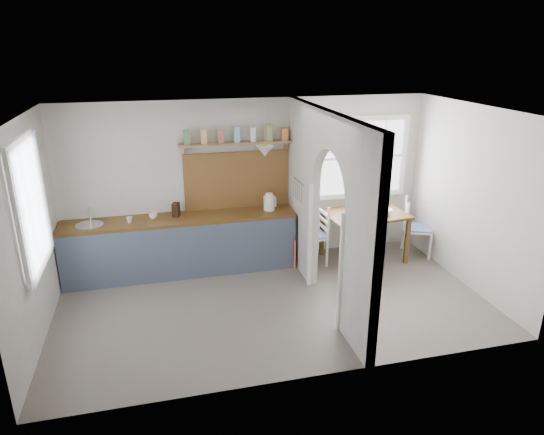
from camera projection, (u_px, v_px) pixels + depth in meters
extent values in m
cube|color=#6B6053|center=(274.00, 303.00, 6.67)|extent=(5.80, 3.20, 0.01)
cube|color=#BAB8B2|center=(274.00, 112.00, 5.78)|extent=(5.80, 3.20, 0.01)
cube|color=#BAB8B2|center=(249.00, 182.00, 7.69)|extent=(5.80, 0.01, 2.60)
cube|color=#BAB8B2|center=(313.00, 268.00, 4.77)|extent=(5.80, 0.01, 2.60)
cube|color=#BAB8B2|center=(30.00, 235.00, 5.57)|extent=(0.01, 3.20, 2.60)
cube|color=#BAB8B2|center=(472.00, 198.00, 6.88)|extent=(0.01, 3.20, 2.60)
cube|color=#BAB8B2|center=(363.00, 245.00, 5.29)|extent=(0.12, 0.80, 2.60)
cube|color=#BAB8B2|center=(303.00, 189.00, 7.30)|extent=(0.12, 1.20, 2.60)
cube|color=#BAB8B2|center=(333.00, 156.00, 5.94)|extent=(0.12, 1.20, 1.05)
cube|color=brown|center=(180.00, 219.00, 7.30)|extent=(3.50, 0.60, 0.05)
cube|color=#4A5367|center=(184.00, 254.00, 7.20)|extent=(3.50, 0.03, 0.85)
cube|color=black|center=(182.00, 245.00, 7.50)|extent=(3.46, 0.45, 0.85)
cylinder|color=silver|center=(89.00, 226.00, 7.01)|extent=(0.40, 0.40, 0.02)
cube|color=brown|center=(237.00, 180.00, 7.60)|extent=(1.65, 0.03, 0.90)
cube|color=#A37754|center=(237.00, 143.00, 7.32)|extent=(1.75, 0.20, 0.03)
cube|color=#467345|center=(187.00, 138.00, 7.11)|extent=(0.09, 0.09, 0.18)
cube|color=tan|center=(204.00, 138.00, 7.17)|extent=(0.09, 0.09, 0.18)
cube|color=brown|center=(220.00, 137.00, 7.23)|extent=(0.09, 0.09, 0.18)
cube|color=#5FB0B0|center=(237.00, 136.00, 7.28)|extent=(0.09, 0.09, 0.18)
cube|color=silver|center=(253.00, 136.00, 7.34)|extent=(0.09, 0.09, 0.18)
cube|color=olive|center=(269.00, 135.00, 7.39)|extent=(0.09, 0.09, 0.18)
cube|color=orange|center=(284.00, 134.00, 7.45)|extent=(0.09, 0.09, 0.18)
cone|color=silver|center=(265.00, 151.00, 7.11)|extent=(0.26, 0.26, 0.16)
cylinder|color=silver|center=(299.00, 182.00, 7.13)|extent=(0.02, 0.50, 0.02)
imported|color=silver|center=(129.00, 220.00, 7.08)|extent=(0.12, 0.12, 0.09)
imported|color=silver|center=(153.00, 215.00, 7.24)|extent=(0.16, 0.16, 0.10)
cube|color=black|center=(176.00, 210.00, 7.32)|extent=(0.13, 0.16, 0.21)
cylinder|color=#978F5F|center=(175.00, 210.00, 7.40)|extent=(0.13, 0.13, 0.15)
cube|color=#A4305E|center=(294.00, 252.00, 7.62)|extent=(0.02, 0.03, 0.53)
cube|color=orange|center=(295.00, 255.00, 7.59)|extent=(0.02, 0.03, 0.49)
imported|color=white|center=(381.00, 211.00, 7.76)|extent=(0.38, 0.38, 0.08)
imported|color=#407146|center=(364.00, 215.00, 7.56)|extent=(0.14, 0.14, 0.10)
cylinder|color=black|center=(347.00, 216.00, 7.64)|extent=(0.25, 0.25, 0.02)
imported|color=#512E68|center=(367.00, 203.00, 7.92)|extent=(0.20, 0.20, 0.20)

